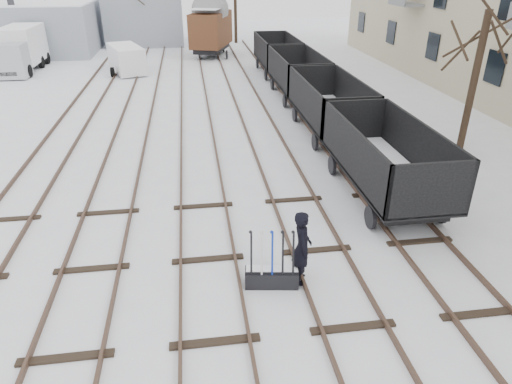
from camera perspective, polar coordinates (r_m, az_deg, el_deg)
ground at (r=10.10m, az=-5.12°, el=-18.28°), size 120.00×120.00×0.00m
tracks at (r=21.98m, az=-7.43°, el=7.90°), size 13.90×52.00×0.16m
shed_left at (r=45.29m, az=-25.99°, el=17.92°), size 10.00×8.00×4.10m
shed_right at (r=47.54m, az=-13.68°, el=20.29°), size 7.00×6.00×4.50m
ground_frame at (r=11.32m, az=1.98°, el=-10.41°), size 1.35×0.61×1.49m
worker at (r=11.14m, az=5.77°, el=-6.91°), size 0.54×0.76×1.94m
freight_wagon_a at (r=15.73m, az=15.62°, el=2.67°), size 2.45×6.12×2.50m
freight_wagon_b at (r=21.34m, az=9.06°, el=9.71°), size 2.45×6.12×2.50m
freight_wagon_c at (r=27.31m, az=5.18°, el=13.69°), size 2.45×6.12×2.50m
freight_wagon_d at (r=33.44m, az=2.64°, el=16.20°), size 2.45×6.12×2.50m
box_van_wagon at (r=40.04m, az=-5.65°, el=19.73°), size 4.11×5.60×3.83m
lorry at (r=37.96m, az=-27.39°, el=15.58°), size 2.19×6.66×3.01m
panel_van at (r=34.89m, az=-15.90°, el=15.74°), size 3.08×4.60×1.87m
crane at (r=43.24m, az=-27.74°, el=18.09°), size 2.57×6.02×10.10m
tree_near at (r=20.71m, az=25.54°, el=12.16°), size 0.30×0.30×5.54m
tree_far_left at (r=45.63m, az=-14.00°, el=21.40°), size 0.30×0.30×6.68m
tree_far_right at (r=46.64m, az=-2.60°, el=22.43°), size 0.30×0.30×7.06m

